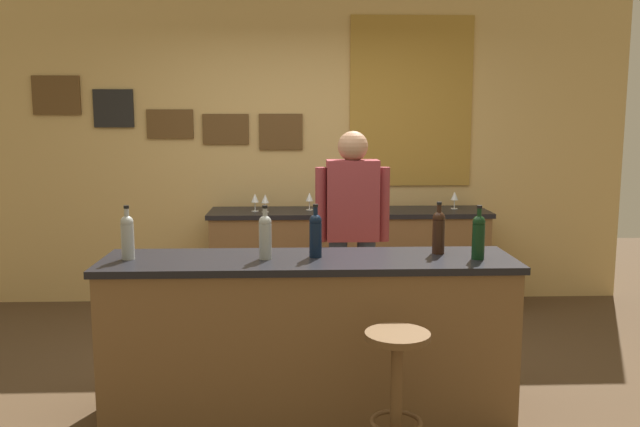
% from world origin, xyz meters
% --- Properties ---
extents(ground_plane, '(10.00, 10.00, 0.00)m').
position_xyz_m(ground_plane, '(0.00, 0.00, 0.00)').
color(ground_plane, '#4C3823').
extents(back_wall, '(6.00, 0.09, 2.80)m').
position_xyz_m(back_wall, '(0.01, 2.03, 1.42)').
color(back_wall, tan).
rests_on(back_wall, ground_plane).
extents(bar_counter, '(2.35, 0.60, 0.92)m').
position_xyz_m(bar_counter, '(0.00, -0.40, 0.46)').
color(bar_counter, brown).
rests_on(bar_counter, ground_plane).
extents(side_counter, '(2.45, 0.56, 0.90)m').
position_xyz_m(side_counter, '(0.40, 1.65, 0.45)').
color(side_counter, brown).
rests_on(side_counter, ground_plane).
extents(bartender, '(0.52, 0.21, 1.62)m').
position_xyz_m(bartender, '(0.33, 0.47, 0.94)').
color(bartender, '#384766').
rests_on(bartender, ground_plane).
extents(bar_stool, '(0.32, 0.32, 0.68)m').
position_xyz_m(bar_stool, '(0.42, -1.02, 0.46)').
color(bar_stool, brown).
rests_on(bar_stool, ground_plane).
extents(wine_bottle_a, '(0.07, 0.07, 0.31)m').
position_xyz_m(wine_bottle_a, '(-1.02, -0.40, 1.06)').
color(wine_bottle_a, '#999E99').
rests_on(wine_bottle_a, bar_counter).
extents(wine_bottle_b, '(0.07, 0.07, 0.31)m').
position_xyz_m(wine_bottle_b, '(-0.24, -0.42, 1.06)').
color(wine_bottle_b, '#999E99').
rests_on(wine_bottle_b, bar_counter).
extents(wine_bottle_c, '(0.07, 0.07, 0.31)m').
position_xyz_m(wine_bottle_c, '(0.04, -0.38, 1.06)').
color(wine_bottle_c, black).
rests_on(wine_bottle_c, bar_counter).
extents(wine_bottle_d, '(0.07, 0.07, 0.31)m').
position_xyz_m(wine_bottle_d, '(0.76, -0.31, 1.06)').
color(wine_bottle_d, black).
rests_on(wine_bottle_d, bar_counter).
extents(wine_bottle_e, '(0.07, 0.07, 0.31)m').
position_xyz_m(wine_bottle_e, '(0.95, -0.47, 1.06)').
color(wine_bottle_e, black).
rests_on(wine_bottle_e, bar_counter).
extents(wine_glass_a, '(0.07, 0.07, 0.16)m').
position_xyz_m(wine_glass_a, '(-0.42, 1.62, 1.01)').
color(wine_glass_a, silver).
rests_on(wine_glass_a, side_counter).
extents(wine_glass_b, '(0.07, 0.07, 0.16)m').
position_xyz_m(wine_glass_b, '(-0.33, 1.57, 1.01)').
color(wine_glass_b, silver).
rests_on(wine_glass_b, side_counter).
extents(wine_glass_c, '(0.07, 0.07, 0.16)m').
position_xyz_m(wine_glass_c, '(0.05, 1.68, 1.01)').
color(wine_glass_c, silver).
rests_on(wine_glass_c, side_counter).
extents(wine_glass_d, '(0.07, 0.07, 0.16)m').
position_xyz_m(wine_glass_d, '(1.35, 1.71, 1.01)').
color(wine_glass_d, silver).
rests_on(wine_glass_d, side_counter).
extents(coffee_mug, '(0.13, 0.08, 0.09)m').
position_xyz_m(coffee_mug, '(0.60, 1.65, 0.95)').
color(coffee_mug, '#B2332D').
rests_on(coffee_mug, side_counter).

